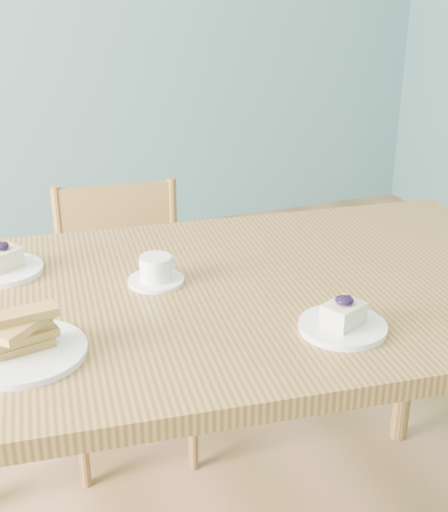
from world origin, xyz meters
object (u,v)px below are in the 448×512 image
object	(u,v)px
dining_table	(228,321)
coffee_cup	(156,271)
biscotti_plate	(22,342)
cheesecake_plate_near	(343,321)
cheesecake_plate_far	(3,265)
dining_chair	(126,323)

from	to	relation	value
dining_table	coffee_cup	distance (m)	0.19
biscotti_plate	cheesecake_plate_near	bearing A→B (deg)	-12.26
cheesecake_plate_far	coffee_cup	bearing A→B (deg)	-29.40
cheesecake_plate_near	coffee_cup	bearing A→B (deg)	129.37
cheesecake_plate_near	dining_table	bearing A→B (deg)	119.42
dining_chair	coffee_cup	bearing A→B (deg)	-86.61
biscotti_plate	dining_table	bearing A→B (deg)	15.20
dining_chair	coffee_cup	size ratio (longest dim) A/B	6.76
dining_chair	cheesecake_plate_far	distance (m)	0.62
dining_table	dining_chair	bearing A→B (deg)	105.95
dining_table	cheesecake_plate_far	distance (m)	0.52
cheesecake_plate_near	cheesecake_plate_far	distance (m)	0.78
dining_table	cheesecake_plate_near	distance (m)	0.30
dining_chair	cheesecake_plate_near	world-z (taller)	cheesecake_plate_near
cheesecake_plate_far	biscotti_plate	distance (m)	0.38
cheesecake_plate_near	biscotti_plate	xyz separation A→B (m)	(-0.59, 0.13, 0.01)
coffee_cup	biscotti_plate	bearing A→B (deg)	-166.47
coffee_cup	biscotti_plate	distance (m)	0.37
coffee_cup	cheesecake_plate_near	bearing A→B (deg)	-70.74
coffee_cup	biscotti_plate	size ratio (longest dim) A/B	0.53
coffee_cup	cheesecake_plate_far	bearing A→B (deg)	130.50
dining_table	cheesecake_plate_far	bearing A→B (deg)	156.17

